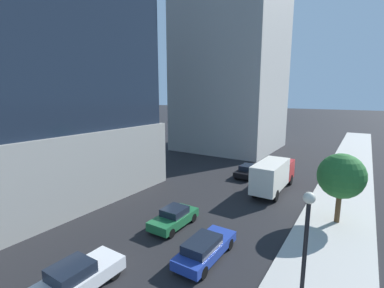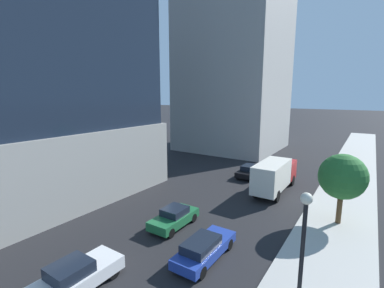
# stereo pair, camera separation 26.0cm
# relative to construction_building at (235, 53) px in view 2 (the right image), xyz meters

# --- Properties ---
(sidewalk) EXTENTS (4.97, 120.00, 0.15)m
(sidewalk) POSITION_rel_construction_building_xyz_m (19.17, -26.87, -16.27)
(sidewalk) COLOR #B2AFA8
(sidewalk) RESTS_ON ground
(construction_building) EXTENTS (16.73, 16.78, 40.13)m
(construction_building) POSITION_rel_construction_building_xyz_m (0.00, 0.00, 0.00)
(construction_building) COLOR #B2AFA8
(construction_building) RESTS_ON ground
(street_lamp) EXTENTS (0.44, 0.44, 5.82)m
(street_lamp) POSITION_rel_construction_building_xyz_m (18.86, -33.94, -12.39)
(street_lamp) COLOR black
(street_lamp) RESTS_ON sidewalk
(street_tree) EXTENTS (3.26, 3.26, 5.16)m
(street_tree) POSITION_rel_construction_building_xyz_m (19.21, -22.54, -12.69)
(street_tree) COLOR brown
(street_tree) RESTS_ON sidewalk
(car_black) EXTENTS (1.91, 4.01, 1.37)m
(car_black) POSITION_rel_construction_building_xyz_m (9.34, -15.04, -15.65)
(car_black) COLOR black
(car_black) RESTS_ON ground
(car_green) EXTENTS (1.78, 4.03, 1.40)m
(car_green) POSITION_rel_construction_building_xyz_m (9.34, -29.40, -15.66)
(car_green) COLOR #1E6638
(car_green) RESTS_ON ground
(car_blue) EXTENTS (1.73, 4.72, 1.39)m
(car_blue) POSITION_rel_construction_building_xyz_m (13.22, -31.63, -15.64)
(car_blue) COLOR #233D9E
(car_blue) RESTS_ON ground
(car_white) EXTENTS (1.86, 4.33, 1.55)m
(car_white) POSITION_rel_construction_building_xyz_m (9.34, -37.20, -15.59)
(car_white) COLOR silver
(car_white) RESTS_ON ground
(box_truck) EXTENTS (2.24, 7.93, 3.17)m
(box_truck) POSITION_rel_construction_building_xyz_m (13.22, -18.40, -14.55)
(box_truck) COLOR #B21E1E
(box_truck) RESTS_ON ground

